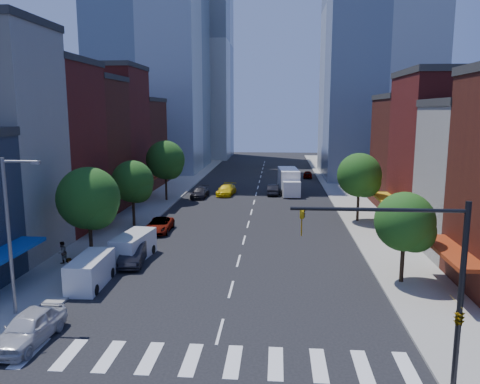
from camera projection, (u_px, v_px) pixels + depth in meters
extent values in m
plane|color=black|center=(220.00, 331.00, 25.05)|extent=(220.00, 220.00, 0.00)
cube|color=gray|center=(166.00, 195.00, 65.31)|extent=(5.00, 120.00, 0.15)
cube|color=gray|center=(348.00, 197.00, 63.33)|extent=(5.00, 120.00, 0.15)
cube|color=silver|center=(212.00, 361.00, 22.11)|extent=(19.00, 3.00, 0.01)
cube|color=maroon|center=(31.00, 149.00, 45.47)|extent=(12.00, 9.00, 16.00)
cube|color=#4F1C13|center=(70.00, 147.00, 53.91)|extent=(12.00, 8.00, 15.00)
cube|color=maroon|center=(97.00, 135.00, 62.08)|extent=(12.00, 9.00, 17.00)
cube|color=#4F1C13|center=(121.00, 145.00, 71.75)|extent=(12.00, 10.00, 13.00)
cube|color=maroon|center=(463.00, 154.00, 45.68)|extent=(12.00, 10.00, 15.00)
cube|color=#4F1C13|center=(429.00, 155.00, 55.67)|extent=(12.00, 10.00, 13.00)
cube|color=#9EA5AD|center=(380.00, 1.00, 79.21)|extent=(18.00, 20.00, 60.00)
cube|color=#9EA5AD|center=(194.00, 43.00, 114.97)|extent=(18.00, 18.00, 56.00)
cylinder|color=black|center=(461.00, 297.00, 19.09)|extent=(0.24, 0.24, 8.00)
cylinder|color=black|center=(378.00, 210.00, 18.75)|extent=(7.00, 0.16, 0.16)
imported|color=gold|center=(302.00, 223.00, 19.09)|extent=(0.22, 0.18, 1.10)
imported|color=gold|center=(459.00, 316.00, 19.23)|extent=(0.48, 2.24, 0.90)
cylinder|color=slate|center=(9.00, 238.00, 26.19)|extent=(0.20, 0.20, 9.00)
cylinder|color=slate|center=(20.00, 161.00, 25.37)|extent=(2.00, 0.14, 0.14)
cube|color=slate|center=(36.00, 163.00, 25.31)|extent=(0.50, 0.25, 0.18)
cylinder|color=black|center=(91.00, 235.00, 36.40)|extent=(0.28, 0.28, 3.92)
sphere|color=#204D16|center=(88.00, 198.00, 35.90)|extent=(4.80, 4.80, 4.80)
sphere|color=#204D16|center=(95.00, 208.00, 35.68)|extent=(3.36, 3.36, 3.36)
cylinder|color=black|center=(134.00, 208.00, 47.23)|extent=(0.28, 0.28, 3.64)
sphere|color=#204D16|center=(132.00, 181.00, 46.76)|extent=(4.20, 4.20, 4.20)
sphere|color=#204D16|center=(138.00, 188.00, 46.53)|extent=(2.94, 2.94, 2.94)
cylinder|color=black|center=(166.00, 184.00, 60.93)|extent=(0.28, 0.28, 4.20)
sphere|color=#204D16|center=(165.00, 160.00, 60.39)|extent=(5.00, 5.00, 5.00)
sphere|color=#204D16|center=(170.00, 166.00, 60.18)|extent=(3.50, 3.50, 3.50)
cylinder|color=black|center=(402.00, 258.00, 31.69)|extent=(0.28, 0.28, 3.36)
sphere|color=#204D16|center=(405.00, 222.00, 31.26)|extent=(4.00, 4.00, 4.00)
sphere|color=#204D16|center=(415.00, 232.00, 31.02)|extent=(2.80, 2.80, 2.80)
cylinder|color=black|center=(358.00, 203.00, 49.32)|extent=(0.28, 0.28, 3.92)
sphere|color=#204D16|center=(359.00, 175.00, 48.81)|extent=(4.60, 4.60, 4.60)
sphere|color=#204D16|center=(365.00, 182.00, 48.59)|extent=(3.22, 3.22, 3.22)
imported|color=#BABAC0|center=(29.00, 327.00, 23.70)|extent=(2.25, 4.95, 1.65)
imported|color=black|center=(134.00, 254.00, 36.02)|extent=(2.21, 4.93, 1.57)
imported|color=#999999|center=(159.00, 225.00, 45.53)|extent=(2.37, 4.92, 1.35)
imported|color=black|center=(200.00, 192.00, 63.55)|extent=(2.19, 4.93, 1.41)
cube|color=silver|center=(91.00, 271.00, 31.47)|extent=(2.06, 4.82, 2.00)
cube|color=black|center=(80.00, 277.00, 29.65)|extent=(1.79, 1.01, 0.86)
cylinder|color=black|center=(69.00, 290.00, 30.03)|extent=(0.26, 0.73, 0.72)
cylinder|color=black|center=(95.00, 290.00, 29.96)|extent=(0.26, 0.73, 0.72)
cylinder|color=black|center=(88.00, 272.00, 33.22)|extent=(0.26, 0.73, 0.72)
cylinder|color=black|center=(111.00, 273.00, 33.14)|extent=(0.26, 0.73, 0.72)
cube|color=silver|center=(134.00, 247.00, 37.12)|extent=(2.52, 5.09, 2.05)
cube|color=black|center=(123.00, 250.00, 35.28)|extent=(1.91, 1.19, 0.88)
cylinder|color=black|center=(114.00, 261.00, 35.81)|extent=(0.33, 0.77, 0.74)
cylinder|color=black|center=(136.00, 262.00, 35.47)|extent=(0.33, 0.77, 0.74)
cylinder|color=black|center=(133.00, 248.00, 39.02)|extent=(0.33, 0.77, 0.74)
cylinder|color=black|center=(152.00, 249.00, 38.68)|extent=(0.33, 0.77, 0.74)
imported|color=yellow|center=(226.00, 190.00, 65.40)|extent=(2.69, 5.33, 1.48)
imported|color=black|center=(273.00, 190.00, 65.81)|extent=(1.60, 4.36, 1.43)
imported|color=#999999|center=(308.00, 174.00, 82.11)|extent=(1.73, 3.83, 1.28)
cube|color=white|center=(288.00, 181.00, 67.43)|extent=(3.11, 7.13, 3.42)
cube|color=white|center=(291.00, 189.00, 63.52)|extent=(2.50, 2.10, 2.14)
cylinder|color=black|center=(282.00, 193.00, 64.48)|extent=(0.40, 0.98, 0.96)
cylinder|color=black|center=(299.00, 193.00, 64.48)|extent=(0.40, 0.98, 0.96)
cylinder|color=black|center=(279.00, 187.00, 69.22)|extent=(0.40, 0.98, 0.96)
cylinder|color=black|center=(295.00, 187.00, 69.22)|extent=(0.40, 0.98, 0.96)
imported|color=#999999|center=(71.00, 272.00, 31.13)|extent=(0.68, 0.81, 1.89)
imported|color=#999999|center=(62.00, 252.00, 35.71)|extent=(0.88, 0.99, 1.68)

